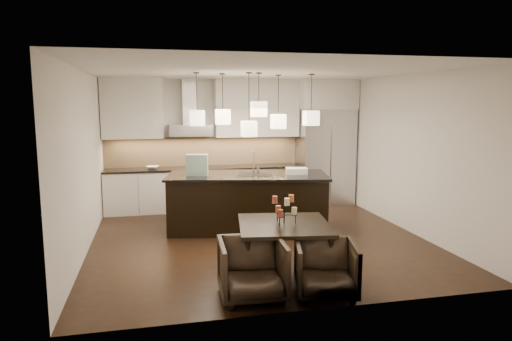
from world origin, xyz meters
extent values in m
cube|color=black|center=(0.00, 0.00, -0.01)|extent=(5.50, 5.50, 0.02)
cube|color=white|center=(0.00, 0.00, 2.81)|extent=(5.50, 5.50, 0.02)
cube|color=silver|center=(0.00, 2.76, 1.40)|extent=(5.50, 0.02, 2.80)
cube|color=silver|center=(0.00, -2.76, 1.40)|extent=(5.50, 0.02, 2.80)
cube|color=silver|center=(-2.76, 0.00, 1.40)|extent=(0.02, 5.50, 2.80)
cube|color=silver|center=(2.76, 0.00, 1.40)|extent=(0.02, 5.50, 2.80)
cube|color=#B7B7BA|center=(2.10, 2.38, 1.07)|extent=(1.20, 0.72, 2.15)
cube|color=silver|center=(2.10, 2.38, 2.47)|extent=(1.26, 0.72, 0.65)
cube|color=silver|center=(-0.62, 2.43, 0.44)|extent=(4.21, 0.62, 0.88)
cube|color=black|center=(-0.62, 2.43, 0.90)|extent=(4.21, 0.66, 0.04)
cube|color=tan|center=(-0.62, 2.73, 1.24)|extent=(4.21, 0.02, 0.63)
cube|color=silver|center=(-2.10, 2.57, 2.17)|extent=(1.25, 0.35, 1.25)
cube|color=silver|center=(0.55, 2.57, 2.17)|extent=(1.85, 0.35, 1.25)
cube|color=#B7B7BA|center=(-0.93, 2.48, 1.72)|extent=(0.90, 0.52, 0.24)
cube|color=#B7B7BA|center=(-0.93, 2.59, 2.32)|extent=(0.30, 0.28, 0.96)
imported|color=silver|center=(-1.73, 2.38, 0.95)|extent=(0.32, 0.32, 0.06)
cube|color=black|center=(-0.06, 0.64, 0.49)|extent=(2.93, 1.63, 0.97)
cube|color=black|center=(-0.06, 0.64, 1.00)|extent=(3.04, 1.74, 0.04)
cube|color=#20593A|center=(-0.95, 0.71, 1.21)|extent=(0.41, 0.27, 0.38)
cube|color=silver|center=(0.81, 0.48, 1.07)|extent=(0.42, 0.33, 0.11)
cylinder|color=#F2E8B3|center=(0.10, -1.68, 0.88)|extent=(0.08, 0.08, 0.09)
cylinder|color=#C95E32|center=(-0.08, -1.54, 0.88)|extent=(0.08, 0.08, 0.09)
cylinder|color=#A73D31|center=(-0.12, -1.76, 0.88)|extent=(0.08, 0.08, 0.09)
cylinder|color=#C95E32|center=(0.08, -1.59, 1.03)|extent=(0.08, 0.08, 0.09)
cylinder|color=#A73D31|center=(-0.15, -1.62, 1.03)|extent=(0.08, 0.08, 0.09)
cylinder|color=#F2E8B3|center=(-0.03, -1.78, 1.03)|extent=(0.08, 0.08, 0.09)
imported|color=black|center=(-0.61, -2.29, 0.36)|extent=(0.80, 0.82, 0.71)
imported|color=black|center=(0.26, -2.42, 0.33)|extent=(0.87, 0.88, 0.67)
cube|color=beige|center=(-0.96, 0.49, 2.04)|extent=(0.24, 0.24, 0.26)
cube|color=beige|center=(-0.50, 0.64, 2.05)|extent=(0.24, 0.24, 0.26)
cube|color=beige|center=(0.08, 0.33, 2.19)|extent=(0.24, 0.24, 0.26)
cube|color=beige|center=(0.56, 0.81, 1.95)|extent=(0.24, 0.24, 0.26)
cube|color=beige|center=(1.06, 0.45, 2.02)|extent=(0.24, 0.24, 0.26)
cube|color=beige|center=(-0.10, 0.31, 1.86)|extent=(0.24, 0.24, 0.26)
camera|label=1|loc=(-1.69, -7.31, 2.30)|focal=32.00mm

